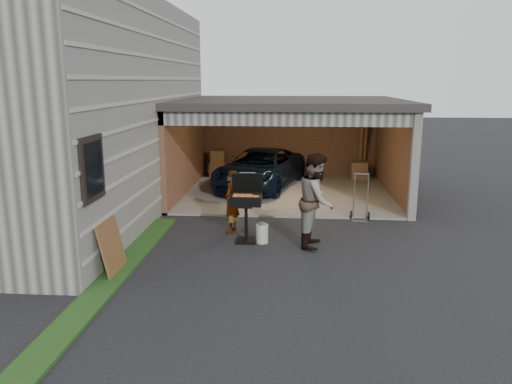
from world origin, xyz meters
TOP-DOWN VIEW (x-y plane):
  - ground at (0.00, 0.00)m, footprint 80.00×80.00m
  - house at (-6.00, 4.00)m, footprint 7.00×11.00m
  - groundcover_strip at (-2.25, -1.00)m, footprint 0.50×8.00m
  - garage at (0.76, 6.79)m, footprint 6.80×6.30m
  - minivan at (-0.16, 6.90)m, footprint 3.11×4.81m
  - woman at (-0.50, 2.20)m, footprint 0.43×0.58m
  - man at (1.41, 1.38)m, footprint 0.92×1.09m
  - bbq_grill at (-0.09, 1.55)m, footprint 0.66×0.58m
  - propane_tank at (0.26, 1.47)m, footprint 0.34×0.34m
  - plywood_panel at (-2.34, -0.49)m, footprint 0.25×0.89m
  - hand_truck at (2.61, 3.48)m, footprint 0.52×0.42m

SIDE VIEW (x-z plane):
  - ground at x=0.00m, z-range 0.00..0.00m
  - groundcover_strip at x=-2.25m, z-range 0.00..0.06m
  - propane_tank at x=0.26m, z-range 0.00..0.41m
  - hand_truck at x=2.61m, z-range -0.37..0.83m
  - plywood_panel at x=-2.34m, z-range 0.00..0.98m
  - minivan at x=-0.16m, z-range 0.00..1.23m
  - woman at x=-0.50m, z-range 0.00..1.46m
  - bbq_grill at x=-0.09m, z-range 0.14..1.62m
  - man at x=1.41m, z-range 0.00..1.99m
  - garage at x=0.76m, z-range 0.42..3.32m
  - house at x=-6.00m, z-range 0.00..5.50m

